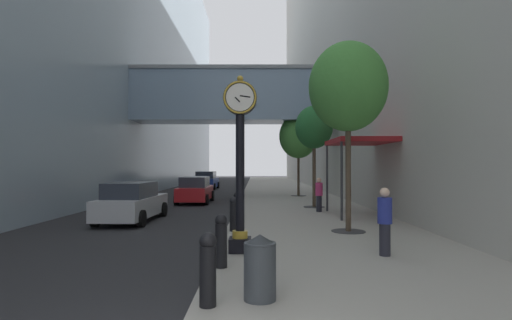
% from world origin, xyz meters
% --- Properties ---
extents(ground_plane, '(110.00, 110.00, 0.00)m').
position_xyz_m(ground_plane, '(0.00, 27.00, 0.00)').
color(ground_plane, '#262628').
rests_on(ground_plane, ground).
extents(sidewalk_right, '(6.70, 80.00, 0.14)m').
position_xyz_m(sidewalk_right, '(3.35, 30.00, 0.07)').
color(sidewalk_right, '#9E998E').
rests_on(sidewalk_right, ground).
extents(building_block_left, '(23.63, 80.00, 28.98)m').
position_xyz_m(building_block_left, '(-12.04, 29.96, 14.43)').
color(building_block_left, '#93A8B7').
rests_on(building_block_left, ground).
extents(street_clock, '(0.84, 0.55, 4.42)m').
position_xyz_m(street_clock, '(0.62, 6.46, 2.56)').
color(street_clock, black).
rests_on(street_clock, sidewalk_right).
extents(bollard_nearest, '(0.27, 0.27, 1.13)m').
position_xyz_m(bollard_nearest, '(0.28, 2.63, 0.73)').
color(bollard_nearest, black).
rests_on(bollard_nearest, sidewalk_right).
extents(bollard_second, '(0.27, 0.27, 1.13)m').
position_xyz_m(bollard_second, '(0.28, 4.95, 0.73)').
color(bollard_second, black).
rests_on(bollard_second, sidewalk_right).
extents(bollard_fourth, '(0.27, 0.27, 1.13)m').
position_xyz_m(bollard_fourth, '(0.28, 9.59, 0.73)').
color(bollard_fourth, black).
rests_on(bollard_fourth, sidewalk_right).
extents(bollard_fifth, '(0.27, 0.27, 1.13)m').
position_xyz_m(bollard_fifth, '(0.28, 11.92, 0.73)').
color(bollard_fifth, black).
rests_on(bollard_fifth, sidewalk_right).
extents(bollard_sixth, '(0.27, 0.27, 1.13)m').
position_xyz_m(bollard_sixth, '(0.28, 14.24, 0.73)').
color(bollard_sixth, black).
rests_on(bollard_sixth, sidewalk_right).
extents(street_tree_near, '(2.56, 2.56, 6.22)m').
position_xyz_m(street_tree_near, '(4.03, 9.52, 4.86)').
color(street_tree_near, '#333335').
rests_on(street_tree_near, sidewalk_right).
extents(street_tree_mid_near, '(1.94, 1.94, 5.26)m').
position_xyz_m(street_tree_mid_near, '(4.03, 17.16, 4.24)').
color(street_tree_mid_near, '#333335').
rests_on(street_tree_mid_near, sidewalk_right).
extents(street_tree_mid_far, '(2.73, 2.73, 5.80)m').
position_xyz_m(street_tree_mid_far, '(4.03, 24.79, 4.36)').
color(street_tree_mid_far, '#333335').
rests_on(street_tree_mid_far, sidewalk_right).
extents(trash_bin, '(0.53, 0.53, 1.05)m').
position_xyz_m(trash_bin, '(1.08, 2.93, 0.68)').
color(trash_bin, '#383D42').
rests_on(trash_bin, sidewalk_right).
extents(pedestrian_walking, '(0.48, 0.48, 1.63)m').
position_xyz_m(pedestrian_walking, '(4.10, 6.05, 1.00)').
color(pedestrian_walking, '#23232D').
rests_on(pedestrian_walking, sidewalk_right).
extents(pedestrian_by_clock, '(0.46, 0.46, 1.58)m').
position_xyz_m(pedestrian_by_clock, '(3.96, 15.10, 0.97)').
color(pedestrian_by_clock, '#23232D').
rests_on(pedestrian_by_clock, sidewalk_right).
extents(storefront_awning, '(2.40, 3.60, 3.30)m').
position_xyz_m(storefront_awning, '(5.46, 13.73, 3.28)').
color(storefront_awning, maroon).
rests_on(storefront_awning, sidewalk_right).
extents(car_silver_near, '(2.09, 4.60, 1.61)m').
position_xyz_m(car_silver_near, '(-4.08, 12.88, 0.79)').
color(car_silver_near, '#B7BABF').
rests_on(car_silver_near, ground).
extents(car_blue_mid, '(2.21, 4.33, 1.73)m').
position_xyz_m(car_blue_mid, '(-3.78, 34.94, 0.83)').
color(car_blue_mid, navy).
rests_on(car_blue_mid, ground).
extents(car_red_far, '(1.95, 4.43, 1.61)m').
position_xyz_m(car_red_far, '(-2.71, 20.94, 0.78)').
color(car_red_far, '#AD191E').
rests_on(car_red_far, ground).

